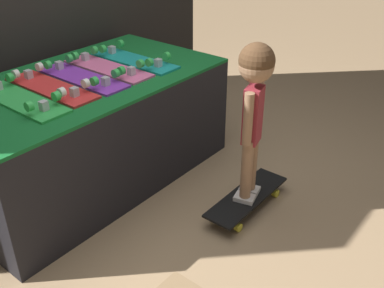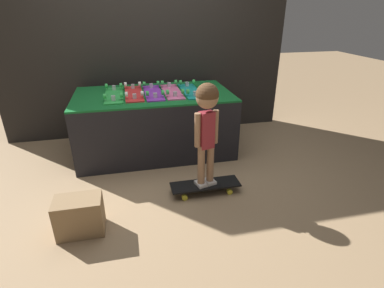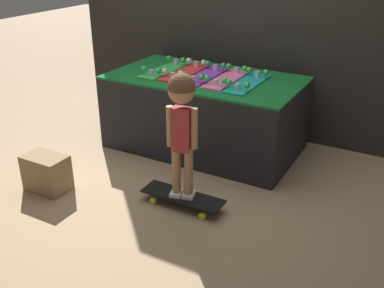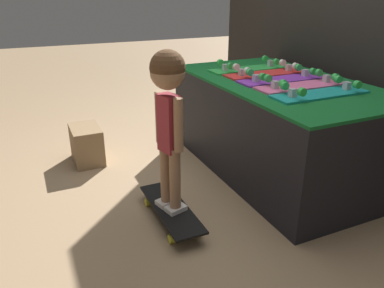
{
  "view_description": "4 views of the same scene",
  "coord_description": "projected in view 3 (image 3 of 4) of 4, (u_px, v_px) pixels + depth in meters",
  "views": [
    {
      "loc": [
        -1.63,
        -1.58,
        1.74
      ],
      "look_at": [
        0.24,
        -0.08,
        0.39
      ],
      "focal_mm": 42.0,
      "sensor_mm": 36.0,
      "label": 1
    },
    {
      "loc": [
        -0.3,
        -2.77,
        1.64
      ],
      "look_at": [
        0.28,
        -0.2,
        0.42
      ],
      "focal_mm": 28.0,
      "sensor_mm": 36.0,
      "label": 2
    },
    {
      "loc": [
        1.87,
        -2.99,
        1.91
      ],
      "look_at": [
        0.25,
        -0.08,
        0.37
      ],
      "focal_mm": 42.0,
      "sensor_mm": 36.0,
      "label": 3
    },
    {
      "loc": [
        2.24,
        -1.13,
        1.36
      ],
      "look_at": [
        0.11,
        -0.16,
        0.38
      ],
      "focal_mm": 35.0,
      "sensor_mm": 36.0,
      "label": 4
    }
  ],
  "objects": [
    {
      "name": "skateboard_purple_on_rack",
      "position": [
        205.0,
        75.0,
        4.17
      ],
      "size": [
        0.2,
        0.68,
        0.09
      ],
      "color": "purple",
      "rests_on": "display_rack"
    },
    {
      "name": "display_rack",
      "position": [
        205.0,
        113.0,
        4.34
      ],
      "size": [
        1.79,
        0.99,
        0.72
      ],
      "color": "black",
      "rests_on": "ground_plane"
    },
    {
      "name": "skateboard_red_on_rack",
      "position": [
        185.0,
        72.0,
        4.28
      ],
      "size": [
        0.2,
        0.68,
        0.09
      ],
      "color": "red",
      "rests_on": "display_rack"
    },
    {
      "name": "ground_plane",
      "position": [
        172.0,
        172.0,
        3.99
      ],
      "size": [
        16.0,
        16.0,
        0.0
      ],
      "primitive_type": "plane",
      "color": "#9E7F5B"
    },
    {
      "name": "skateboard_green_on_rack",
      "position": [
        164.0,
        69.0,
        4.36
      ],
      "size": [
        0.2,
        0.68,
        0.09
      ],
      "color": "green",
      "rests_on": "display_rack"
    },
    {
      "name": "child",
      "position": [
        182.0,
        113.0,
        3.18
      ],
      "size": [
        0.23,
        0.2,
        0.97
      ],
      "rotation": [
        0.0,
        0.0,
        0.26
      ],
      "color": "silver",
      "rests_on": "skateboard_on_floor"
    },
    {
      "name": "skateboard_teal_on_rack",
      "position": [
        248.0,
        82.0,
        3.96
      ],
      "size": [
        0.2,
        0.68,
        0.09
      ],
      "color": "teal",
      "rests_on": "display_rack"
    },
    {
      "name": "storage_box",
      "position": [
        47.0,
        173.0,
        3.67
      ],
      "size": [
        0.36,
        0.23,
        0.3
      ],
      "color": "#8E704C",
      "rests_on": "ground_plane"
    },
    {
      "name": "skateboard_on_floor",
      "position": [
        183.0,
        197.0,
        3.47
      ],
      "size": [
        0.66,
        0.2,
        0.09
      ],
      "color": "black",
      "rests_on": "ground_plane"
    },
    {
      "name": "skateboard_pink_on_rack",
      "position": [
        227.0,
        78.0,
        4.08
      ],
      "size": [
        0.2,
        0.68,
        0.09
      ],
      "color": "pink",
      "rests_on": "display_rack"
    }
  ]
}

